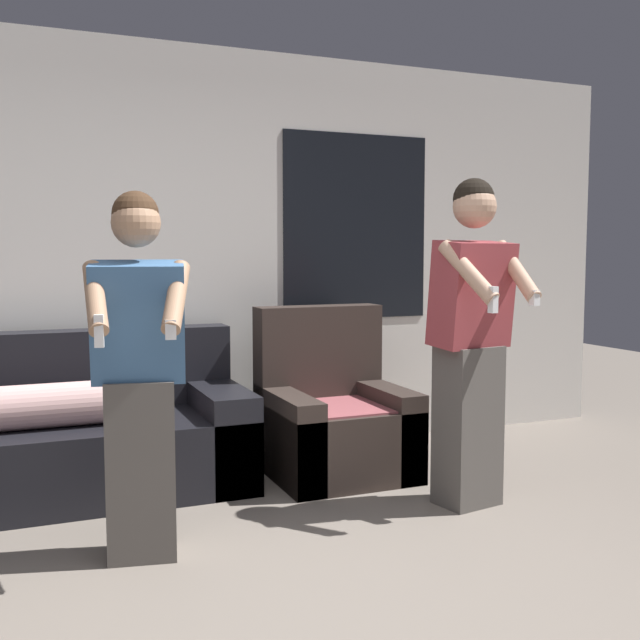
{
  "coord_description": "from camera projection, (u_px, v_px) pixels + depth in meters",
  "views": [
    {
      "loc": [
        -0.99,
        -2.21,
        1.37
      ],
      "look_at": [
        0.4,
        1.14,
        1.04
      ],
      "focal_mm": 42.0,
      "sensor_mm": 36.0,
      "label": 1
    }
  ],
  "objects": [
    {
      "name": "wall_back",
      "position": [
        177.0,
        255.0,
        4.86
      ],
      "size": [
        6.76,
        0.07,
        2.7
      ],
      "color": "silver",
      "rests_on": "ground_plane"
    },
    {
      "name": "couch",
      "position": [
        54.0,
        440.0,
        4.21
      ],
      "size": [
        2.16,
        0.89,
        0.9
      ],
      "color": "black",
      "rests_on": "ground_plane"
    },
    {
      "name": "armchair",
      "position": [
        333.0,
        421.0,
        4.64
      ],
      "size": [
        0.82,
        0.8,
        1.03
      ],
      "color": "#332823",
      "rests_on": "ground_plane"
    },
    {
      "name": "person_left",
      "position": [
        139.0,
        374.0,
        3.3
      ],
      "size": [
        0.47,
        0.54,
        1.63
      ],
      "color": "#56514C",
      "rests_on": "ground_plane"
    },
    {
      "name": "person_right",
      "position": [
        471.0,
        340.0,
        4.0
      ],
      "size": [
        0.48,
        0.52,
        1.76
      ],
      "color": "#56514C",
      "rests_on": "ground_plane"
    }
  ]
}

